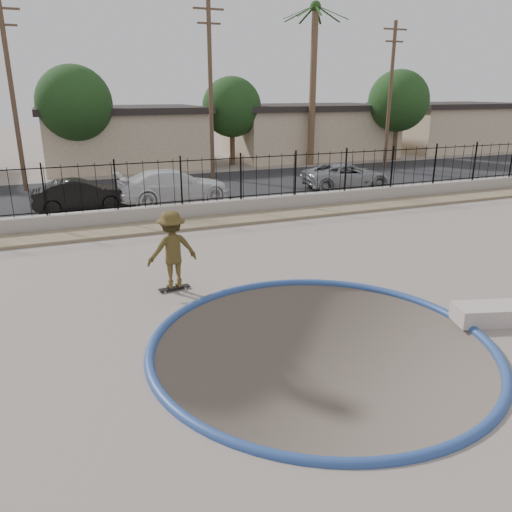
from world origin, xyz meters
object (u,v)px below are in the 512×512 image
object	(u,v)px
skater	(172,253)
car_c	(174,186)
skateboard	(174,288)
car_b	(80,195)
car_d	(347,176)
concrete_ledge	(491,314)

from	to	relation	value
skater	car_c	distance (m)	10.70
skateboard	car_b	world-z (taller)	car_b
car_d	car_c	bearing A→B (deg)	95.74
skater	concrete_ledge	size ratio (longest dim) A/B	1.24
concrete_ledge	car_c	size ratio (longest dim) A/B	0.31
skateboard	concrete_ledge	xyz separation A→B (m)	(6.07, -4.50, 0.14)
skater	skateboard	size ratio (longest dim) A/B	2.40
skater	car_c	size ratio (longest dim) A/B	0.39
concrete_ledge	car_b	distance (m)	16.76
concrete_ledge	car_b	size ratio (longest dim) A/B	0.41
skateboard	car_b	xyz separation A→B (m)	(-1.59, 10.40, 0.63)
skater	car_d	size ratio (longest dim) A/B	0.43
concrete_ledge	skateboard	bearing A→B (deg)	143.47
car_b	skateboard	bearing A→B (deg)	-174.03
car_b	car_d	xyz separation A→B (m)	(13.24, 0.00, -0.00)
car_d	car_b	bearing A→B (deg)	95.77
car_d	concrete_ledge	bearing A→B (deg)	165.25
skateboard	car_c	size ratio (longest dim) A/B	0.16
skateboard	concrete_ledge	bearing A→B (deg)	-42.74
car_b	car_d	world-z (taller)	car_b
concrete_ledge	car_c	xyz separation A→B (m)	(-3.60, 14.91, 0.58)
skateboard	car_b	bearing A→B (deg)	92.46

